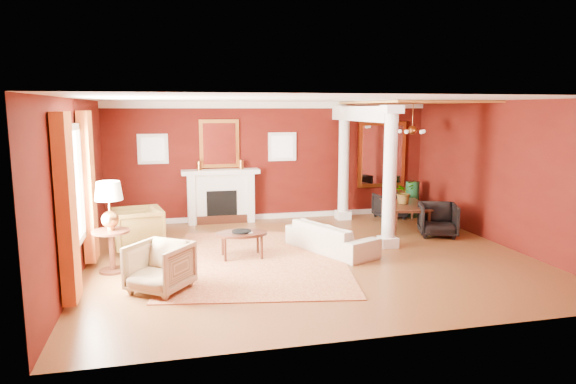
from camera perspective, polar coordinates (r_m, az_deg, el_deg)
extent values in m
plane|color=brown|center=(9.67, 2.44, -7.18)|extent=(8.00, 8.00, 0.00)
cube|color=#51120B|center=(12.74, -1.78, 3.48)|extent=(8.00, 0.04, 2.90)
cube|color=#51120B|center=(6.12, 11.43, -3.06)|extent=(8.00, 0.04, 2.90)
cube|color=#51120B|center=(9.14, -22.43, 0.47)|extent=(0.04, 7.00, 2.90)
cube|color=#51120B|center=(11.13, 22.75, 1.91)|extent=(0.04, 7.00, 2.90)
cube|color=white|center=(9.27, 2.56, 10.27)|extent=(8.00, 7.00, 0.04)
cube|color=white|center=(12.50, -7.45, -0.65)|extent=(1.60, 0.34, 1.20)
cube|color=black|center=(12.35, -7.35, -1.47)|extent=(0.72, 0.03, 0.70)
cube|color=black|center=(12.42, -7.32, -3.05)|extent=(1.20, 0.05, 0.20)
cube|color=white|center=(12.37, -7.50, 2.24)|extent=(1.85, 0.42, 0.10)
cube|color=white|center=(12.42, -10.65, -0.79)|extent=(0.16, 0.40, 1.20)
cube|color=white|center=(12.56, -4.26, -0.55)|extent=(0.16, 0.40, 1.20)
cube|color=gold|center=(12.47, -7.64, 5.35)|extent=(0.95, 0.06, 1.15)
cube|color=white|center=(12.44, -7.62, 5.34)|extent=(0.78, 0.02, 0.98)
cube|color=white|center=(12.43, -14.78, 4.65)|extent=(0.70, 0.06, 0.70)
cube|color=white|center=(12.40, -14.79, 4.64)|extent=(0.54, 0.02, 0.54)
cube|color=white|center=(12.73, -0.65, 5.06)|extent=(0.70, 0.06, 0.70)
cube|color=white|center=(12.70, -0.62, 5.05)|extent=(0.54, 0.02, 0.54)
cube|color=white|center=(8.53, -22.99, 0.54)|extent=(0.03, 1.30, 1.70)
cube|color=white|center=(7.85, -23.58, -0.21)|extent=(0.08, 0.10, 1.90)
cube|color=white|center=(9.21, -22.06, 1.19)|extent=(0.08, 0.10, 1.90)
cube|color=#B5581F|center=(7.57, -23.38, -1.68)|extent=(0.18, 0.55, 2.60)
cube|color=#B5581F|center=(9.52, -21.32, 0.56)|extent=(0.18, 0.55, 2.60)
cube|color=white|center=(10.48, 11.02, -5.47)|extent=(0.34, 0.34, 0.20)
cylinder|color=white|center=(10.23, 11.25, 1.87)|extent=(0.26, 0.26, 2.50)
cube|color=white|center=(10.14, 11.48, 9.00)|extent=(0.36, 0.36, 0.16)
cube|color=white|center=(12.92, 6.11, -2.55)|extent=(0.34, 0.34, 0.20)
cylinder|color=white|center=(12.71, 6.22, 3.41)|extent=(0.26, 0.26, 2.50)
cube|color=white|center=(12.65, 6.32, 9.15)|extent=(0.36, 0.36, 0.16)
cube|color=white|center=(11.62, 8.14, 8.61)|extent=(0.30, 3.20, 0.32)
cube|color=gold|center=(11.95, 13.65, 9.66)|extent=(2.30, 3.40, 0.04)
cube|color=gold|center=(13.57, 10.37, 4.11)|extent=(1.30, 0.06, 1.70)
cube|color=white|center=(13.54, 10.43, 4.10)|extent=(1.10, 0.02, 1.50)
cylinder|color=#BD7E3B|center=(12.02, 13.71, 8.24)|extent=(0.02, 0.02, 0.65)
sphere|color=#BD7E3B|center=(12.03, 13.65, 6.70)|extent=(0.20, 0.20, 0.20)
sphere|color=silver|center=(12.16, 14.83, 6.53)|extent=(0.09, 0.09, 0.09)
sphere|color=silver|center=(12.30, 13.44, 6.62)|extent=(0.09, 0.09, 0.09)
sphere|color=silver|center=(12.08, 12.32, 6.61)|extent=(0.09, 0.09, 0.09)
sphere|color=silver|center=(11.78, 13.01, 6.53)|extent=(0.09, 0.09, 0.09)
sphere|color=silver|center=(11.83, 14.60, 6.48)|extent=(0.09, 0.09, 0.09)
cube|color=white|center=(12.64, -1.77, 9.65)|extent=(8.00, 0.08, 0.16)
cube|color=white|center=(12.92, -1.71, -2.69)|extent=(8.00, 0.08, 0.12)
cube|color=maroon|center=(9.45, -3.36, -7.53)|extent=(3.80, 4.65, 0.02)
imported|color=beige|center=(9.94, 4.83, -4.48)|extent=(1.32, 1.99, 0.76)
imported|color=black|center=(10.37, -16.37, -3.77)|extent=(0.99, 1.04, 0.93)
imported|color=tan|center=(8.02, -14.08, -7.86)|extent=(1.09, 1.08, 0.82)
cylinder|color=black|center=(9.51, -5.16, -4.64)|extent=(0.95, 0.95, 0.05)
cylinder|color=black|center=(9.33, -7.00, -6.49)|extent=(0.05, 0.05, 0.43)
cylinder|color=black|center=(9.42, -2.94, -6.28)|extent=(0.05, 0.05, 0.43)
cylinder|color=black|center=(9.73, -7.27, -5.83)|extent=(0.05, 0.05, 0.43)
cylinder|color=black|center=(9.82, -3.38, -5.64)|extent=(0.05, 0.05, 0.43)
imported|color=black|center=(9.44, -5.04, -3.87)|extent=(0.17, 0.02, 0.23)
cylinder|color=black|center=(9.29, -18.86, -8.25)|extent=(0.45, 0.45, 0.04)
cylinder|color=black|center=(9.20, -18.97, -6.28)|extent=(0.10, 0.10, 0.70)
cylinder|color=black|center=(9.11, -19.08, -4.16)|extent=(0.62, 0.62, 0.04)
sphere|color=#BD7E3B|center=(9.07, -19.15, -2.89)|extent=(0.29, 0.29, 0.29)
cylinder|color=#BD7E3B|center=(9.03, -19.22, -1.61)|extent=(0.03, 0.03, 0.31)
cone|color=silver|center=(8.98, -19.31, 0.14)|extent=(0.45, 0.45, 0.31)
imported|color=black|center=(12.18, 12.98, -1.82)|extent=(0.89, 1.67, 0.89)
imported|color=black|center=(11.56, 16.32, -2.79)|extent=(0.97, 0.94, 0.79)
imported|color=black|center=(13.15, 11.21, -1.37)|extent=(0.70, 0.66, 0.69)
sphere|color=#154321|center=(13.47, 13.58, -1.92)|extent=(0.38, 0.38, 0.38)
cylinder|color=#154321|center=(13.42, 13.62, -0.77)|extent=(0.34, 0.34, 0.91)
imported|color=#26591E|center=(12.10, 12.80, 1.25)|extent=(0.63, 0.67, 0.42)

